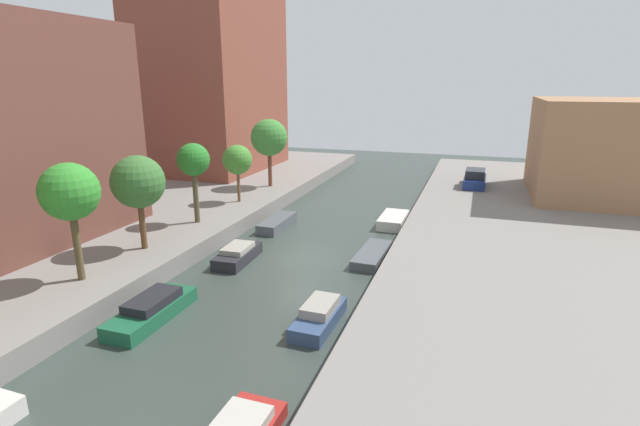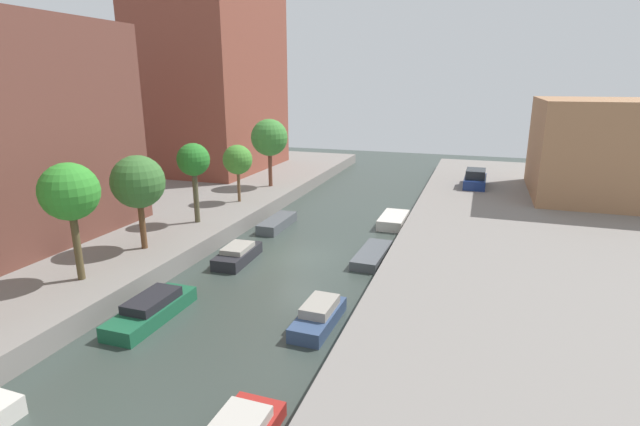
# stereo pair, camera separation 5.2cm
# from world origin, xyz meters

# --- Properties ---
(ground_plane) EXTENTS (84.00, 84.00, 0.00)m
(ground_plane) POSITION_xyz_m (0.00, 0.00, 0.00)
(ground_plane) COLOR #333D38
(quay_left) EXTENTS (20.00, 64.00, 1.00)m
(quay_left) POSITION_xyz_m (-15.00, 0.00, 0.50)
(quay_left) COLOR gray
(quay_left) RESTS_ON ground_plane
(quay_right) EXTENTS (20.00, 64.00, 1.00)m
(quay_right) POSITION_xyz_m (15.00, 0.00, 0.50)
(quay_right) COLOR gray
(quay_right) RESTS_ON ground_plane
(apartment_tower_far) EXTENTS (10.00, 13.54, 25.45)m
(apartment_tower_far) POSITION_xyz_m (-16.00, 18.87, 13.73)
(apartment_tower_far) COLOR brown
(apartment_tower_far) RESTS_ON quay_left
(low_block_right) EXTENTS (10.00, 10.78, 7.23)m
(low_block_right) POSITION_xyz_m (18.00, 17.14, 4.62)
(low_block_right) COLOR #9E704C
(low_block_right) RESTS_ON quay_right
(street_tree_1) EXTENTS (2.48, 2.48, 5.25)m
(street_tree_1) POSITION_xyz_m (-7.33, -7.88, 4.96)
(street_tree_1) COLOR brown
(street_tree_1) RESTS_ON quay_left
(street_tree_2) EXTENTS (2.71, 2.71, 4.93)m
(street_tree_2) POSITION_xyz_m (-7.33, -3.56, 4.55)
(street_tree_2) COLOR brown
(street_tree_2) RESTS_ON quay_left
(street_tree_3) EXTENTS (1.99, 1.99, 4.93)m
(street_tree_3) POSITION_xyz_m (-7.33, 1.52, 4.84)
(street_tree_3) COLOR #4D4831
(street_tree_3) RESTS_ON quay_left
(street_tree_4) EXTENTS (2.12, 2.12, 4.14)m
(street_tree_4) POSITION_xyz_m (-7.33, 7.06, 4.06)
(street_tree_4) COLOR brown
(street_tree_4) RESTS_ON quay_left
(street_tree_5) EXTENTS (3.00, 3.00, 5.54)m
(street_tree_5) POSITION_xyz_m (-7.33, 12.61, 5.01)
(street_tree_5) COLOR brown
(street_tree_5) RESTS_ON quay_left
(parked_car) EXTENTS (1.80, 4.19, 1.47)m
(parked_car) POSITION_xyz_m (8.88, 17.89, 1.61)
(parked_car) COLOR navy
(parked_car) RESTS_ON quay_right
(moored_boat_left_1) EXTENTS (1.52, 4.43, 1.01)m
(moored_boat_left_1) POSITION_xyz_m (-3.25, -8.44, 0.42)
(moored_boat_left_1) COLOR #195638
(moored_boat_left_1) RESTS_ON ground_plane
(moored_boat_left_2) EXTENTS (1.61, 3.60, 0.90)m
(moored_boat_left_2) POSITION_xyz_m (-3.00, -1.43, 0.39)
(moored_boat_left_2) COLOR #232328
(moored_boat_left_2) RESTS_ON ground_plane
(moored_boat_left_3) EXTENTS (1.27, 4.05, 0.64)m
(moored_boat_left_3) POSITION_xyz_m (-3.42, 4.95, 0.32)
(moored_boat_left_3) COLOR #4C5156
(moored_boat_left_3) RESTS_ON ground_plane
(moored_boat_right_2) EXTENTS (1.41, 3.48, 0.97)m
(moored_boat_right_2) POSITION_xyz_m (3.47, -6.72, 0.41)
(moored_boat_right_2) COLOR #33476B
(moored_boat_right_2) RESTS_ON ground_plane
(moored_boat_right_3) EXTENTS (1.53, 4.21, 0.51)m
(moored_boat_right_3) POSITION_xyz_m (3.90, 1.22, 0.25)
(moored_boat_right_3) COLOR #4C5156
(moored_boat_right_3) RESTS_ON ground_plane
(moored_boat_right_4) EXTENTS (1.66, 3.58, 0.69)m
(moored_boat_right_4) POSITION_xyz_m (3.86, 8.00, 0.35)
(moored_boat_right_4) COLOR beige
(moored_boat_right_4) RESTS_ON ground_plane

